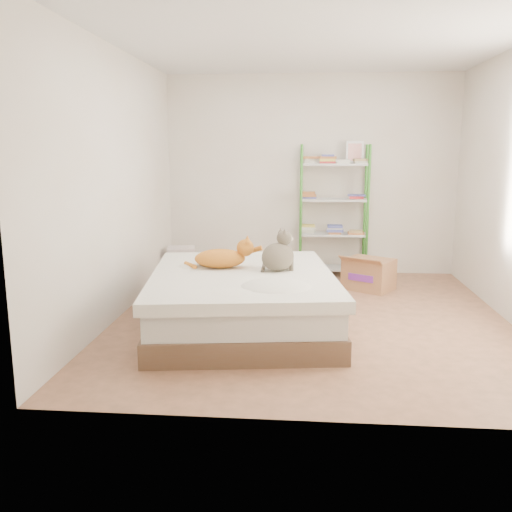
# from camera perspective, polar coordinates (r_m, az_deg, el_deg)

# --- Properties ---
(room) EXTENTS (3.81, 4.21, 2.61)m
(room) POSITION_cam_1_polar(r_m,az_deg,el_deg) (5.18, 6.07, 7.40)
(room) COLOR #AA7555
(room) RESTS_ON ground
(bed) EXTENTS (1.90, 2.25, 0.52)m
(bed) POSITION_cam_1_polar(r_m,az_deg,el_deg) (5.04, -1.43, -4.64)
(bed) COLOR brown
(bed) RESTS_ON ground
(orange_cat) EXTENTS (0.61, 0.39, 0.23)m
(orange_cat) POSITION_cam_1_polar(r_m,az_deg,el_deg) (5.15, -3.81, -0.00)
(orange_cat) COLOR orange
(orange_cat) RESTS_ON bed
(grey_cat) EXTENTS (0.43, 0.41, 0.38)m
(grey_cat) POSITION_cam_1_polar(r_m,az_deg,el_deg) (5.00, 2.31, 0.55)
(grey_cat) COLOR #736854
(grey_cat) RESTS_ON bed
(shelf_unit) EXTENTS (0.88, 0.36, 1.74)m
(shelf_unit) POSITION_cam_1_polar(r_m,az_deg,el_deg) (7.10, 8.20, 4.87)
(shelf_unit) COLOR #37852C
(shelf_unit) RESTS_ON ground
(cardboard_box) EXTENTS (0.67, 0.70, 0.42)m
(cardboard_box) POSITION_cam_1_polar(r_m,az_deg,el_deg) (6.56, 11.80, -1.85)
(cardboard_box) COLOR #B07550
(cardboard_box) RESTS_ON ground
(white_bin) EXTENTS (0.39, 0.36, 0.40)m
(white_bin) POSITION_cam_1_polar(r_m,az_deg,el_deg) (7.07, -7.85, -0.66)
(white_bin) COLOR silver
(white_bin) RESTS_ON ground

